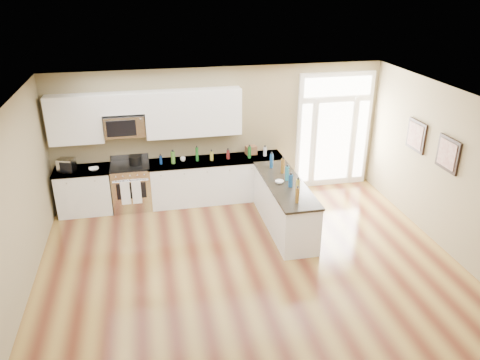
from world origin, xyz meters
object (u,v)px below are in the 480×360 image
object	(u,v)px
toaster_oven	(67,165)
stockpot	(135,160)
kitchen_range	(132,186)
peninsula_cabinet	(284,207)

from	to	relation	value
toaster_oven	stockpot	bearing A→B (deg)	22.06
kitchen_range	stockpot	size ratio (longest dim) A/B	4.33
stockpot	kitchen_range	bearing A→B (deg)	-172.08
kitchen_range	stockpot	world-z (taller)	stockpot
kitchen_range	toaster_oven	bearing A→B (deg)	-177.59
kitchen_range	peninsula_cabinet	bearing A→B (deg)	-26.91
kitchen_range	stockpot	bearing A→B (deg)	7.92
peninsula_cabinet	kitchen_range	xyz separation A→B (m)	(-2.85, 1.45, 0.04)
peninsula_cabinet	kitchen_range	distance (m)	3.20
peninsula_cabinet	stockpot	distance (m)	3.16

